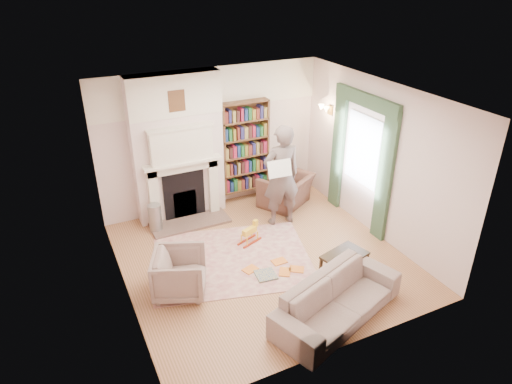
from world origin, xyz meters
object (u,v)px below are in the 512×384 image
armchair_reading (286,190)px  sofa (338,300)px  coffee_table (344,266)px  rocking_horse (249,233)px  paraffin_heater (155,218)px  bookcase (245,147)px  armchair_left (180,273)px  man_reading (281,176)px

armchair_reading → sofa: (-0.98, -3.26, -0.02)m
armchair_reading → sofa: size_ratio=0.48×
coffee_table → rocking_horse: 1.82m
coffee_table → paraffin_heater: (-2.31, 2.69, 0.05)m
bookcase → coffee_table: bookcase is taller
armchair_reading → paraffin_heater: (-2.69, 0.12, -0.05)m
armchair_reading → rocking_horse: bearing=7.8°
coffee_table → rocking_horse: size_ratio=1.55×
armchair_left → coffee_table: (2.43, -0.78, -0.13)m
armchair_left → coffee_table: bearing=-85.1°
armchair_left → sofa: size_ratio=0.37×
armchair_left → rocking_horse: (1.52, 0.79, -0.15)m
armchair_left → paraffin_heater: (0.11, 1.91, -0.08)m
man_reading → paraffin_heater: size_ratio=3.58×
bookcase → man_reading: 1.22m
bookcase → coffee_table: size_ratio=2.64×
bookcase → man_reading: bookcase is taller
paraffin_heater → bookcase: bearing=13.0°
paraffin_heater → rocking_horse: bearing=-38.5°
bookcase → coffee_table: 3.31m
armchair_reading → coffee_table: armchair_reading is taller
sofa → man_reading: 2.80m
sofa → paraffin_heater: bearing=97.5°
bookcase → rocking_horse: bookcase is taller
sofa → man_reading: size_ratio=1.06×
bookcase → paraffin_heater: (-2.05, -0.47, -0.90)m
man_reading → paraffin_heater: (-2.24, 0.72, -0.71)m
rocking_horse → sofa: bearing=-103.5°
bookcase → man_reading: (0.19, -1.19, -0.19)m
coffee_table → armchair_reading: bearing=66.6°
sofa → rocking_horse: sofa is taller
sofa → armchair_reading: bearing=53.9°
armchair_reading → paraffin_heater: size_ratio=1.80×
bookcase → coffee_table: bearing=-85.2°
armchair_reading → coffee_table: bearing=51.7°
armchair_left → paraffin_heater: bearing=19.3°
armchair_reading → coffee_table: 2.60m
armchair_reading → paraffin_heater: 2.70m
sofa → rocking_horse: bearing=78.3°
coffee_table → paraffin_heater: size_ratio=1.27×
man_reading → coffee_table: (0.07, -1.97, -0.76)m
armchair_reading → sofa: 3.41m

